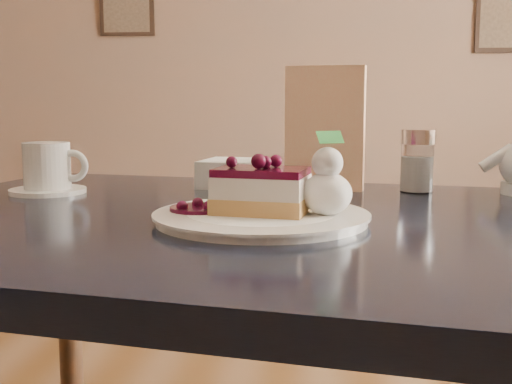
# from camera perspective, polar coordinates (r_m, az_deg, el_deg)

# --- Properties ---
(main_table) EXTENTS (1.32, 0.99, 0.75)m
(main_table) POSITION_cam_1_polar(r_m,az_deg,el_deg) (0.91, 1.29, -6.98)
(main_table) COLOR black
(main_table) RESTS_ON ground
(dessert_plate) EXTENTS (0.28, 0.28, 0.01)m
(dessert_plate) POSITION_cam_1_polar(r_m,az_deg,el_deg) (0.84, 0.48, -2.29)
(dessert_plate) COLOR white
(dessert_plate) RESTS_ON main_table
(cheesecake_slice) EXTENTS (0.13, 0.10, 0.06)m
(cheesecake_slice) POSITION_cam_1_polar(r_m,az_deg,el_deg) (0.84, 0.48, 0.09)
(cheesecake_slice) COLOR tan
(cheesecake_slice) RESTS_ON dessert_plate
(whipped_cream) EXTENTS (0.07, 0.07, 0.06)m
(whipped_cream) POSITION_cam_1_polar(r_m,az_deg,el_deg) (0.83, 6.32, -0.13)
(whipped_cream) COLOR white
(whipped_cream) RESTS_ON dessert_plate
(berry_sauce) EXTENTS (0.08, 0.08, 0.01)m
(berry_sauce) POSITION_cam_1_polar(r_m,az_deg,el_deg) (0.86, -5.06, -1.49)
(berry_sauce) COLOR black
(berry_sauce) RESTS_ON dessert_plate
(coffee_set) EXTENTS (0.14, 0.13, 0.09)m
(coffee_set) POSITION_cam_1_polar(r_m,az_deg,el_deg) (1.17, -17.96, 1.83)
(coffee_set) COLOR white
(coffee_set) RESTS_ON main_table
(menu_card) EXTENTS (0.14, 0.05, 0.22)m
(menu_card) POSITION_cam_1_polar(r_m,az_deg,el_deg) (1.15, 6.13, 5.63)
(menu_card) COLOR #FFE4AC
(menu_card) RESTS_ON main_table
(sugar_shaker) EXTENTS (0.06, 0.06, 0.11)m
(sugar_shaker) POSITION_cam_1_polar(r_m,az_deg,el_deg) (1.15, 14.14, 2.74)
(sugar_shaker) COLOR white
(sugar_shaker) RESTS_ON main_table
(napkin_stack) EXTENTS (0.14, 0.14, 0.05)m
(napkin_stack) POSITION_cam_1_polar(r_m,az_deg,el_deg) (1.20, -1.80, 1.68)
(napkin_stack) COLOR white
(napkin_stack) RESTS_ON main_table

